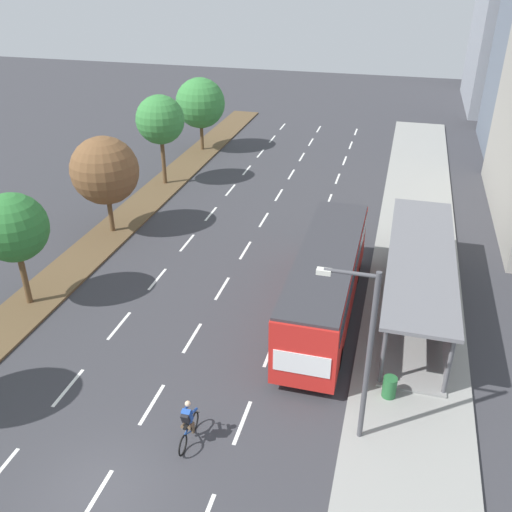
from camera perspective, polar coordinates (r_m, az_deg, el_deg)
The scene contains 15 objects.
ground_plane at distance 19.49m, azimuth -15.75°, elevation -22.19°, with size 140.00×140.00×0.00m, color #38383D.
median_strip at distance 37.12m, azimuth -12.07°, elevation 4.60°, with size 2.60×52.00×0.12m, color brown.
sidewalk_right at distance 33.49m, azimuth 15.97°, elevation 1.39°, with size 4.50×52.00×0.15m, color gray.
lane_divider_left at distance 34.25m, azimuth -5.77°, elevation 2.91°, with size 0.14×48.42×0.01m.
lane_divider_center at distance 33.26m, azimuth -0.10°, elevation 2.25°, with size 0.14×48.42×0.01m.
lane_divider_right at distance 32.62m, azimuth 5.85°, elevation 1.53°, with size 0.14×48.42×0.01m.
bus_shelter at distance 26.40m, azimuth 16.85°, elevation -2.03°, with size 2.90×12.30×2.86m.
bus at distance 25.02m, azimuth 7.14°, elevation -2.17°, with size 2.54×11.29×3.37m.
cyclist at distance 19.79m, azimuth -6.94°, elevation -16.65°, with size 0.46×1.82×1.71m.
median_tree_second at distance 27.01m, azimuth -23.53°, elevation 2.65°, with size 3.12×3.12×5.49m.
median_tree_third at distance 33.13m, azimuth -15.17°, elevation 8.40°, with size 3.88×3.88×5.70m.
median_tree_fourth at distance 39.77m, azimuth -9.75°, elevation 13.51°, with size 3.33×3.33×6.24m.
median_tree_fifth at distance 47.20m, azimuth -5.70°, elevation 15.25°, with size 4.01×4.01×5.86m.
streetlight at distance 18.05m, azimuth 10.96°, elevation -9.14°, with size 1.91×0.24×6.50m.
trash_bin at distance 21.87m, azimuth 13.45°, elevation -12.86°, with size 0.52×0.52×0.85m, color #286B38.
Camera 1 is at (7.77, -10.05, 14.79)m, focal length 39.24 mm.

